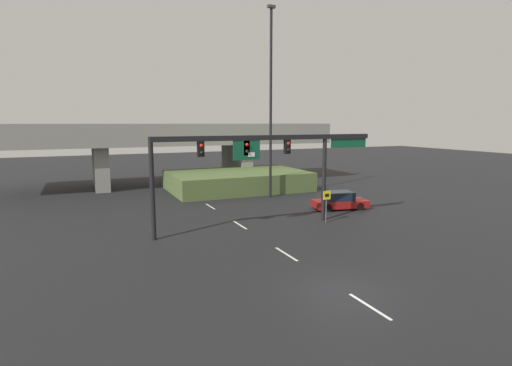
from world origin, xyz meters
TOP-DOWN VIEW (x-y plane):
  - ground_plane at (0.00, 0.00)m, footprint 160.00×160.00m
  - lane_markings at (0.00, 15.02)m, footprint 0.14×35.83m
  - signal_gantry at (1.20, 10.52)m, footprint 15.65×0.44m
  - speed_limit_sign at (5.74, 9.81)m, footprint 0.60×0.11m
  - highway_light_pole_near at (6.49, 20.27)m, footprint 0.70×0.36m
  - overpass_bridge at (0.00, 32.27)m, footprint 36.58×8.78m
  - grass_embankment at (5.20, 25.34)m, footprint 13.83×8.80m
  - parked_sedan_near_right at (9.27, 13.19)m, footprint 4.66×2.69m

SIDE VIEW (x-z plane):
  - ground_plane at x=0.00m, z-range 0.00..0.00m
  - lane_markings at x=0.00m, z-range 0.00..0.01m
  - parked_sedan_near_right at x=9.27m, z-range -0.05..1.37m
  - grass_embankment at x=5.20m, z-range 0.00..1.90m
  - speed_limit_sign at x=5.74m, z-range 0.35..2.66m
  - overpass_bridge at x=0.00m, z-range 1.36..8.18m
  - signal_gantry at x=1.20m, z-range 1.91..8.03m
  - highway_light_pole_near at x=6.49m, z-range 0.38..17.55m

